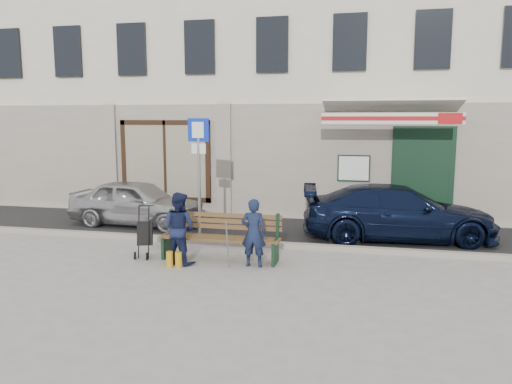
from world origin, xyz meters
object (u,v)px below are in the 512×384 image
(car_navy, at_px, (398,213))
(man, at_px, (254,233))
(bench, at_px, (218,237))
(car_silver, at_px, (137,203))
(parking_sign, at_px, (199,159))
(woman, at_px, (179,228))
(stroller, at_px, (145,235))

(car_navy, xyz_separation_m, man, (-2.79, -2.82, 0.02))
(bench, bearing_deg, man, -19.61)
(car_silver, distance_m, bench, 4.03)
(car_silver, xyz_separation_m, parking_sign, (2.17, -1.26, 1.29))
(woman, height_order, stroller, woman)
(car_navy, distance_m, man, 3.97)
(parking_sign, distance_m, man, 2.65)
(car_navy, bearing_deg, man, 128.35)
(car_silver, height_order, stroller, car_silver)
(woman, bearing_deg, man, -158.40)
(car_navy, height_order, bench, car_navy)
(stroller, bearing_deg, woman, -34.96)
(parking_sign, bearing_deg, woman, -74.14)
(parking_sign, xyz_separation_m, woman, (0.20, -1.79, -1.19))
(parking_sign, xyz_separation_m, stroller, (-0.65, -1.52, -1.43))
(car_silver, bearing_deg, bench, -126.87)
(car_silver, distance_m, stroller, 3.18)
(bench, relative_size, stroller, 2.29)
(car_silver, bearing_deg, woman, -137.82)
(man, xyz_separation_m, woman, (-1.45, -0.12, 0.05))
(car_silver, relative_size, man, 2.72)
(car_navy, relative_size, bench, 1.83)
(man, height_order, stroller, man)
(car_navy, bearing_deg, parking_sign, 97.59)
(car_navy, bearing_deg, car_silver, 82.11)
(car_navy, relative_size, woman, 3.13)
(woman, bearing_deg, stroller, -0.32)
(car_silver, height_order, bench, car_silver)
(car_silver, relative_size, car_navy, 0.81)
(man, bearing_deg, car_navy, -135.05)
(car_navy, relative_size, parking_sign, 1.57)
(man, bearing_deg, woman, 4.35)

